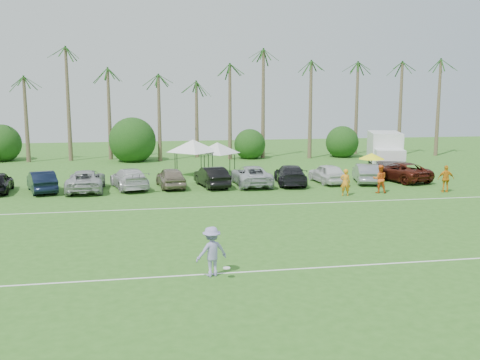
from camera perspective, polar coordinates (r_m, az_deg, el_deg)
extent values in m
plane|color=#32681F|center=(18.99, 5.09, -11.50)|extent=(120.00, 120.00, 0.00)
cube|color=white|center=(20.82, 3.64, -9.59)|extent=(80.00, 0.10, 0.01)
cube|color=white|center=(32.20, -1.41, -2.81)|extent=(80.00, 0.10, 0.01)
cone|color=brown|center=(56.53, -22.74, 6.25)|extent=(0.44, 0.44, 9.00)
cone|color=brown|center=(55.64, -17.71, 7.01)|extent=(0.44, 0.44, 10.00)
cone|color=brown|center=(55.25, -13.59, 7.69)|extent=(0.44, 0.44, 11.00)
cone|color=brown|center=(55.21, -9.36, 6.26)|extent=(0.44, 0.44, 8.00)
cone|color=brown|center=(55.38, -5.20, 6.87)|extent=(0.44, 0.44, 9.00)
cone|color=brown|center=(55.85, -1.08, 7.44)|extent=(0.44, 0.44, 10.00)
cone|color=brown|center=(56.60, 2.96, 7.96)|extent=(0.44, 0.44, 11.00)
cone|color=brown|center=(57.98, 7.80, 6.43)|extent=(0.44, 0.44, 8.00)
cone|color=brown|center=(59.67, 12.42, 6.86)|extent=(0.44, 0.44, 9.00)
cone|color=brown|center=(61.73, 16.76, 7.22)|extent=(0.44, 0.44, 10.00)
cone|color=brown|center=(63.62, 20.03, 7.56)|extent=(0.44, 0.44, 11.00)
cylinder|color=brown|center=(58.24, -24.22, 2.46)|extent=(0.30, 0.30, 1.40)
cylinder|color=brown|center=(56.47, -11.32, 2.91)|extent=(0.30, 0.30, 1.40)
sphere|color=#143C10|center=(56.37, -11.35, 4.02)|extent=(4.00, 4.00, 4.00)
cylinder|color=brown|center=(57.47, 0.75, 3.19)|extent=(0.30, 0.30, 1.40)
sphere|color=#143C10|center=(57.36, 0.75, 4.29)|extent=(4.00, 4.00, 4.00)
cylinder|color=brown|center=(60.14, 10.16, 3.32)|extent=(0.30, 0.30, 1.40)
sphere|color=#143C10|center=(60.04, 10.19, 4.36)|extent=(4.00, 4.00, 4.00)
imported|color=orange|center=(36.03, 11.17, -0.25)|extent=(0.74, 0.57, 1.80)
imported|color=#E15A19|center=(37.59, 14.69, 0.11)|extent=(1.09, 0.94, 1.93)
imported|color=orange|center=(39.26, 21.12, 0.12)|extent=(1.17, 0.71, 1.86)
cube|color=silver|center=(49.15, 15.15, 3.48)|extent=(3.80, 5.21, 2.54)
cube|color=silver|center=(46.06, 15.65, 1.82)|extent=(2.77, 2.43, 2.13)
cube|color=black|center=(45.35, 15.77, 1.32)|extent=(2.32, 0.98, 1.02)
cube|color=#E5590C|center=(49.39, 16.60, 2.91)|extent=(0.50, 1.56, 0.91)
cylinder|color=black|center=(46.20, 14.34, 1.13)|extent=(0.56, 0.96, 0.91)
cylinder|color=black|center=(46.50, 16.82, 1.08)|extent=(0.56, 0.96, 0.91)
cylinder|color=black|center=(50.39, 13.74, 1.81)|extent=(0.56, 0.96, 0.91)
cylinder|color=black|center=(50.67, 16.02, 1.75)|extent=(0.56, 0.96, 0.91)
cylinder|color=black|center=(42.45, -6.73, 1.42)|extent=(0.06, 0.06, 2.01)
cylinder|color=black|center=(42.70, -2.95, 1.51)|extent=(0.06, 0.06, 2.01)
cylinder|color=black|center=(45.24, -6.94, 1.89)|extent=(0.06, 0.06, 2.01)
cylinder|color=black|center=(45.48, -3.39, 1.98)|extent=(0.06, 0.06, 2.01)
pyramid|color=white|center=(43.73, -5.04, 4.32)|extent=(4.35, 4.35, 1.01)
cylinder|color=black|center=(43.40, -3.83, 1.48)|extent=(0.06, 0.06, 1.79)
cylinder|color=black|center=(43.74, -0.58, 1.56)|extent=(0.06, 0.06, 1.79)
cylinder|color=black|center=(45.86, -4.17, 1.89)|extent=(0.06, 0.06, 1.79)
cylinder|color=black|center=(46.18, -1.09, 1.97)|extent=(0.06, 0.06, 1.79)
pyramid|color=silver|center=(44.58, -2.43, 4.02)|extent=(3.88, 3.88, 0.90)
cylinder|color=black|center=(41.95, 13.82, 1.12)|extent=(0.05, 0.05, 2.02)
cone|color=#FFFC1A|center=(41.83, 13.87, 2.49)|extent=(2.02, 2.02, 0.46)
imported|color=#958CC7|center=(19.94, -3.04, -7.62)|extent=(1.37, 1.03, 1.87)
cylinder|color=white|center=(19.79, -1.44, -9.36)|extent=(0.27, 0.27, 0.03)
imported|color=black|center=(39.23, -20.39, -0.14)|extent=(2.82, 4.72, 1.47)
imported|color=#A8A9AB|center=(38.68, -16.12, -0.05)|extent=(2.57, 5.35, 1.47)
imported|color=silver|center=(38.87, -11.74, 0.17)|extent=(3.19, 5.40, 1.47)
imported|color=#7F715D|center=(38.84, -7.39, 0.28)|extent=(2.22, 4.48, 1.47)
imported|color=black|center=(38.90, -3.03, 0.35)|extent=(2.32, 4.66, 1.47)
imported|color=#B0B3B8|center=(39.44, 1.21, 0.49)|extent=(2.47, 5.30, 1.47)
imported|color=black|center=(40.01, 5.38, 0.57)|extent=(2.74, 5.30, 1.47)
imported|color=white|center=(41.03, 9.30, 0.71)|extent=(2.06, 4.43, 1.47)
imported|color=gray|center=(41.78, 13.27, 0.73)|extent=(2.62, 4.71, 1.47)
imported|color=#4C180E|center=(43.29, 16.71, 0.88)|extent=(3.67, 5.72, 1.47)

